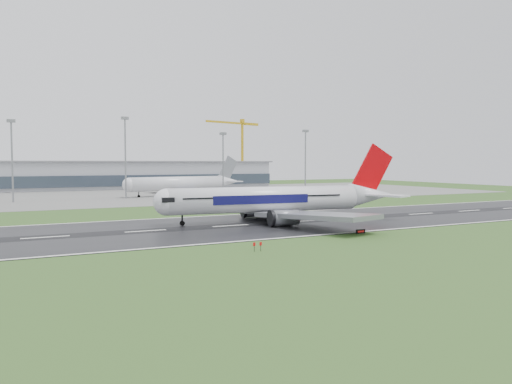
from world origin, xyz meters
TOP-DOWN VIEW (x-y plane):
  - ground at (0.00, 0.00)m, footprint 520.00×520.00m
  - runway at (0.00, 0.00)m, footprint 400.00×45.00m
  - apron at (0.00, 125.00)m, footprint 400.00×130.00m
  - terminal at (0.00, 185.00)m, footprint 240.00×36.00m
  - main_airliner at (35.23, 2.50)m, footprint 70.44×67.74m
  - parked_airliner at (43.96, 108.33)m, footprint 68.50×65.25m
  - tower_crane at (117.07, 200.00)m, footprint 43.80×14.63m
  - runway_sign at (38.59, -24.32)m, footprint 2.31×0.57m
  - floodmast_2 at (-24.60, 100.00)m, footprint 0.64×0.64m
  - floodmast_3 at (17.10, 100.00)m, footprint 0.64×0.64m
  - floodmast_4 at (60.49, 100.00)m, footprint 0.64×0.64m
  - floodmast_5 at (104.13, 100.00)m, footprint 0.64×0.64m

SIDE VIEW (x-z plane):
  - ground at x=0.00m, z-range 0.00..0.00m
  - apron at x=0.00m, z-range 0.00..0.08m
  - runway at x=0.00m, z-range 0.00..0.10m
  - runway_sign at x=38.59m, z-range 0.00..1.04m
  - terminal at x=0.00m, z-range 0.00..15.00m
  - parked_airliner at x=43.96m, z-range 0.08..17.44m
  - main_airliner at x=35.23m, z-range 0.10..19.05m
  - floodmast_4 at x=60.49m, z-range 0.00..27.16m
  - floodmast_5 at x=104.13m, z-range 0.00..29.62m
  - floodmast_2 at x=-24.60m, z-range 0.00..29.67m
  - floodmast_3 at x=17.10m, z-range 0.00..32.34m
  - tower_crane at x=117.07m, z-range 0.00..44.27m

